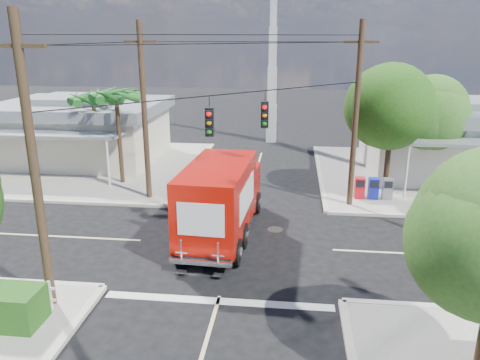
# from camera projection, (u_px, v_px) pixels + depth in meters

# --- Properties ---
(ground) EXTENTS (120.00, 120.00, 0.00)m
(ground) POSITION_uv_depth(u_px,v_px,m) (235.00, 245.00, 19.29)
(ground) COLOR black
(ground) RESTS_ON ground
(sidewalk_ne) EXTENTS (14.12, 14.12, 0.14)m
(sidewalk_ne) POSITION_uv_depth(u_px,v_px,m) (434.00, 177.00, 28.42)
(sidewalk_ne) COLOR gray
(sidewalk_ne) RESTS_ON ground
(sidewalk_nw) EXTENTS (14.12, 14.12, 0.14)m
(sidewalk_nw) POSITION_uv_depth(u_px,v_px,m) (91.00, 166.00, 30.78)
(sidewalk_nw) COLOR gray
(sidewalk_nw) RESTS_ON ground
(road_markings) EXTENTS (32.00, 32.00, 0.01)m
(road_markings) POSITION_uv_depth(u_px,v_px,m) (230.00, 261.00, 17.89)
(road_markings) COLOR beige
(road_markings) RESTS_ON ground
(building_ne) EXTENTS (11.80, 10.20, 4.50)m
(building_ne) POSITION_uv_depth(u_px,v_px,m) (461.00, 137.00, 28.61)
(building_ne) COLOR silver
(building_ne) RESTS_ON sidewalk_ne
(building_nw) EXTENTS (10.80, 10.20, 4.30)m
(building_nw) POSITION_uv_depth(u_px,v_px,m) (82.00, 129.00, 31.77)
(building_nw) COLOR beige
(building_nw) RESTS_ON sidewalk_nw
(radio_tower) EXTENTS (0.80, 0.80, 17.00)m
(radio_tower) POSITION_uv_depth(u_px,v_px,m) (272.00, 71.00, 36.56)
(radio_tower) COLOR silver
(radio_tower) RESTS_ON ground
(tree_ne_front) EXTENTS (4.21, 4.14, 6.66)m
(tree_ne_front) POSITION_uv_depth(u_px,v_px,m) (393.00, 108.00, 23.52)
(tree_ne_front) COLOR #422D1C
(tree_ne_front) RESTS_ON sidewalk_ne
(tree_ne_back) EXTENTS (3.77, 3.66, 5.82)m
(tree_ne_back) POSITION_uv_depth(u_px,v_px,m) (433.00, 114.00, 25.50)
(tree_ne_back) COLOR #422D1C
(tree_ne_back) RESTS_ON sidewalk_ne
(palm_nw_front) EXTENTS (3.01, 3.08, 5.59)m
(palm_nw_front) POSITION_uv_depth(u_px,v_px,m) (116.00, 97.00, 25.74)
(palm_nw_front) COLOR #422D1C
(palm_nw_front) RESTS_ON sidewalk_nw
(palm_nw_back) EXTENTS (3.01, 3.08, 5.19)m
(palm_nw_back) POSITION_uv_depth(u_px,v_px,m) (93.00, 100.00, 27.49)
(palm_nw_back) COLOR #422D1C
(palm_nw_back) RESTS_ON sidewalk_nw
(utility_poles) EXTENTS (12.00, 10.68, 9.00)m
(utility_poles) POSITION_uv_depth(u_px,v_px,m) (201.00, 125.00, 19.61)
(utility_poles) COLOR #473321
(utility_poles) RESTS_ON ground
(vending_boxes) EXTENTS (1.90, 0.50, 1.10)m
(vending_boxes) POSITION_uv_depth(u_px,v_px,m) (373.00, 188.00, 24.27)
(vending_boxes) COLOR red
(vending_boxes) RESTS_ON sidewalk_ne
(delivery_truck) EXTENTS (2.88, 7.83, 3.33)m
(delivery_truck) POSITION_uv_depth(u_px,v_px,m) (222.00, 198.00, 19.76)
(delivery_truck) COLOR black
(delivery_truck) RESTS_ON ground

